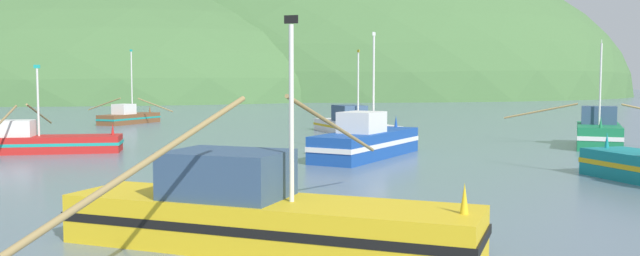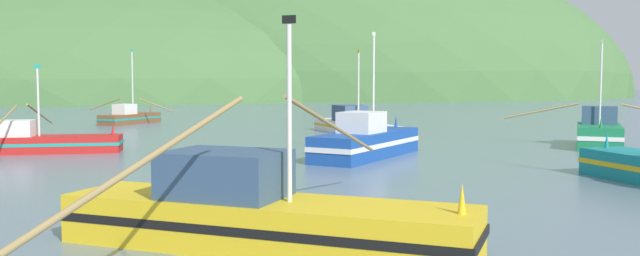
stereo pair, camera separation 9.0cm
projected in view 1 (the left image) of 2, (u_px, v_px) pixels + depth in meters
name	position (u px, v px, depth m)	size (l,w,h in m)	color
hill_far_left	(283.00, 90.00, 260.81)	(188.95, 151.16, 79.37)	#47703D
hill_mid_left	(48.00, 95.00, 183.00)	(200.47, 160.37, 65.25)	#47703D
hill_far_center	(281.00, 94.00, 199.91)	(194.86, 155.88, 86.57)	#47703D
fishing_boat_white	(353.00, 125.00, 51.12)	(9.11, 10.84, 6.52)	white
fishing_boat_red	(21.00, 142.00, 38.10)	(10.87, 13.32, 5.11)	red
fishing_boat_yellow	(261.00, 215.00, 16.54)	(10.84, 18.95, 5.81)	gold
fishing_boat_brown	(129.00, 117.00, 63.49)	(10.02, 7.17, 7.16)	brown
fishing_boat_green	(599.00, 134.00, 41.50)	(11.58, 6.67, 6.72)	#197A47
fishing_boat_blue	(366.00, 142.00, 36.01)	(4.42, 9.36, 6.88)	#19479E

